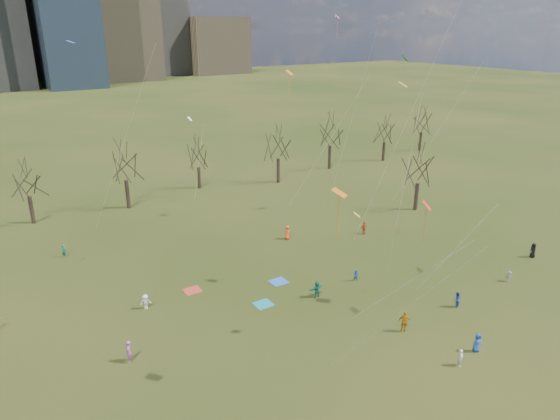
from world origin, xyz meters
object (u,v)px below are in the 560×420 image
blanket_crimson (192,290)px  person_0 (477,343)px  blanket_teal (263,304)px  person_1 (461,358)px  person_4 (405,321)px  blanket_navy (279,282)px

blanket_crimson → person_0: person_0 is taller
blanket_teal → person_0: size_ratio=1.01×
blanket_crimson → person_1: 24.52m
person_0 → person_4: bearing=130.7°
blanket_crimson → person_1: (12.29, -21.21, 0.68)m
blanket_navy → person_4: person_4 is taller
person_4 → person_1: bearing=137.2°
person_0 → person_4: 5.70m
person_1 → person_4: 5.45m
blanket_crimson → person_4: 19.87m
blanket_crimson → person_4: size_ratio=0.86×
blanket_teal → person_0: (10.37, -14.94, 0.78)m
blanket_navy → person_4: (4.16, -12.77, 0.92)m
blanket_crimson → blanket_teal: bearing=-52.8°
blanket_navy → person_1: bearing=-76.4°
person_0 → person_1: 2.55m
blanket_teal → blanket_navy: bearing=39.1°
blanket_teal → blanket_crimson: bearing=127.2°
person_4 → blanket_crimson: bearing=-7.9°
person_0 → person_1: bearing=-158.0°
person_0 → blanket_teal: bearing=136.7°
blanket_crimson → person_0: bearing=-54.5°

